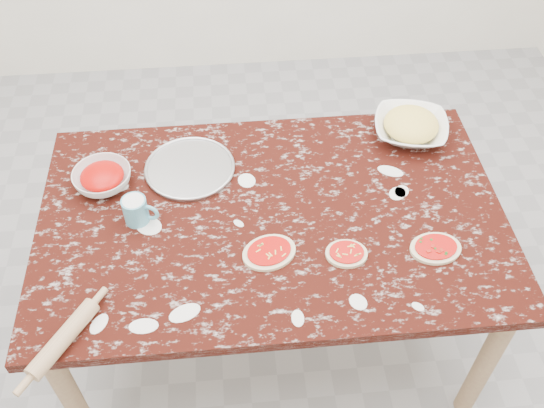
{
  "coord_description": "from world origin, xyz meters",
  "views": [
    {
      "loc": [
        -0.13,
        -1.36,
        2.3
      ],
      "look_at": [
        0.0,
        0.0,
        0.8
      ],
      "focal_mm": 39.73,
      "sensor_mm": 36.0,
      "label": 1
    }
  ],
  "objects_px": {
    "rolling_pin": "(63,338)",
    "cheese_bowl": "(410,128)",
    "worktable": "(272,229)",
    "sauce_bowl": "(103,179)",
    "pizza_tray": "(190,169)",
    "flour_mug": "(137,210)"
  },
  "relations": [
    {
      "from": "worktable",
      "to": "pizza_tray",
      "type": "distance_m",
      "value": 0.38
    },
    {
      "from": "worktable",
      "to": "sauce_bowl",
      "type": "xyz_separation_m",
      "value": [
        -0.59,
        0.19,
        0.12
      ]
    },
    {
      "from": "rolling_pin",
      "to": "cheese_bowl",
      "type": "bearing_deg",
      "value": 33.46
    },
    {
      "from": "worktable",
      "to": "rolling_pin",
      "type": "relative_size",
      "value": 6.13
    },
    {
      "from": "worktable",
      "to": "pizza_tray",
      "type": "relative_size",
      "value": 4.95
    },
    {
      "from": "worktable",
      "to": "flour_mug",
      "type": "relative_size",
      "value": 13.04
    },
    {
      "from": "worktable",
      "to": "cheese_bowl",
      "type": "distance_m",
      "value": 0.68
    },
    {
      "from": "pizza_tray",
      "to": "worktable",
      "type": "bearing_deg",
      "value": -40.85
    },
    {
      "from": "flour_mug",
      "to": "rolling_pin",
      "type": "height_order",
      "value": "flour_mug"
    },
    {
      "from": "worktable",
      "to": "cheese_bowl",
      "type": "height_order",
      "value": "cheese_bowl"
    },
    {
      "from": "worktable",
      "to": "rolling_pin",
      "type": "xyz_separation_m",
      "value": [
        -0.64,
        -0.44,
        0.11
      ]
    },
    {
      "from": "sauce_bowl",
      "to": "flour_mug",
      "type": "distance_m",
      "value": 0.22
    },
    {
      "from": "pizza_tray",
      "to": "cheese_bowl",
      "type": "bearing_deg",
      "value": 7.8
    },
    {
      "from": "flour_mug",
      "to": "rolling_pin",
      "type": "bearing_deg",
      "value": -112.09
    },
    {
      "from": "flour_mug",
      "to": "cheese_bowl",
      "type": "bearing_deg",
      "value": 18.62
    },
    {
      "from": "pizza_tray",
      "to": "sauce_bowl",
      "type": "relative_size",
      "value": 1.56
    },
    {
      "from": "sauce_bowl",
      "to": "pizza_tray",
      "type": "bearing_deg",
      "value": 9.07
    },
    {
      "from": "cheese_bowl",
      "to": "flour_mug",
      "type": "height_order",
      "value": "flour_mug"
    },
    {
      "from": "worktable",
      "to": "flour_mug",
      "type": "xyz_separation_m",
      "value": [
        -0.45,
        0.01,
        0.13
      ]
    },
    {
      "from": "worktable",
      "to": "sauce_bowl",
      "type": "relative_size",
      "value": 7.74
    },
    {
      "from": "pizza_tray",
      "to": "cheese_bowl",
      "type": "xyz_separation_m",
      "value": [
        0.85,
        0.12,
        0.03
      ]
    },
    {
      "from": "flour_mug",
      "to": "pizza_tray",
      "type": "bearing_deg",
      "value": 52.74
    }
  ]
}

